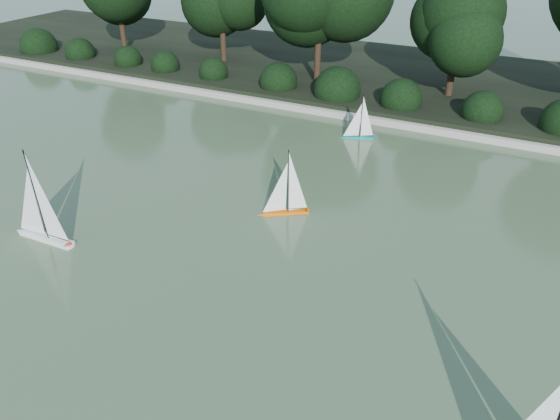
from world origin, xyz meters
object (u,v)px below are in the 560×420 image
sailboat_white_a (39,224)px  race_buoy (69,247)px  sailboat_orange (282,204)px  sailboat_teal (356,131)px

sailboat_white_a → race_buoy: (0.65, 0.00, -0.30)m
sailboat_orange → sailboat_teal: sailboat_orange is taller
sailboat_orange → sailboat_white_a: bearing=-141.8°
sailboat_white_a → sailboat_teal: bearing=64.0°
race_buoy → sailboat_orange: bearing=44.0°
race_buoy → sailboat_teal: bearing=68.4°
sailboat_teal → sailboat_orange: bearing=-89.5°
race_buoy → sailboat_white_a: bearing=-179.6°
sailboat_orange → race_buoy: (-2.83, -2.73, -0.22)m
sailboat_white_a → sailboat_teal: 7.85m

